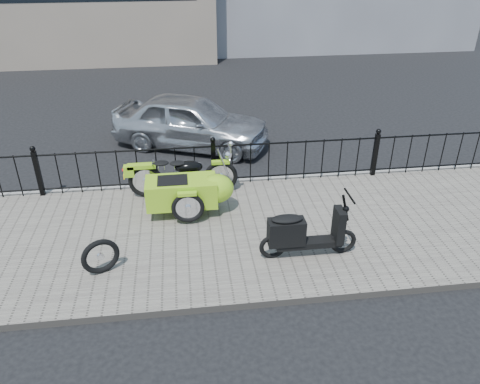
{
  "coord_description": "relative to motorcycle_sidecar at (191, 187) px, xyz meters",
  "views": [
    {
      "loc": [
        -0.58,
        -7.46,
        4.81
      ],
      "look_at": [
        0.37,
        -0.1,
        0.67
      ],
      "focal_mm": 35.0,
      "sensor_mm": 36.0,
      "label": 1
    }
  ],
  "objects": [
    {
      "name": "spare_tire",
      "position": [
        -1.47,
        -1.75,
        -0.17
      ],
      "size": [
        0.59,
        0.33,
        0.6
      ],
      "primitive_type": "torus",
      "rotation": [
        1.57,
        0.0,
        0.43
      ],
      "color": "black",
      "rests_on": "sidewalk"
    },
    {
      "name": "iron_fence",
      "position": [
        0.51,
        0.96,
        -0.01
      ],
      "size": [
        14.11,
        0.11,
        1.08
      ],
      "color": "black",
      "rests_on": "sidewalk"
    },
    {
      "name": "sedan_car",
      "position": [
        0.13,
        3.34,
        0.07
      ],
      "size": [
        4.19,
        2.95,
        1.32
      ],
      "primitive_type": "imported",
      "rotation": [
        0.0,
        0.0,
        1.17
      ],
      "color": "#B8BABF",
      "rests_on": "ground"
    },
    {
      "name": "sidewalk",
      "position": [
        0.51,
        -0.84,
        -0.53
      ],
      "size": [
        30.0,
        3.8,
        0.12
      ],
      "primitive_type": "cube",
      "color": "#686158",
      "rests_on": "ground"
    },
    {
      "name": "motorcycle_sidecar",
      "position": [
        0.0,
        0.0,
        0.0
      ],
      "size": [
        2.28,
        1.48,
        0.98
      ],
      "color": "black",
      "rests_on": "sidewalk"
    },
    {
      "name": "scooter",
      "position": [
        1.73,
        -1.72,
        -0.05
      ],
      "size": [
        1.63,
        0.47,
        1.1
      ],
      "color": "black",
      "rests_on": "sidewalk"
    },
    {
      "name": "curb",
      "position": [
        0.51,
        1.1,
        -0.53
      ],
      "size": [
        30.0,
        0.1,
        0.12
      ],
      "primitive_type": "cube",
      "color": "gray",
      "rests_on": "ground"
    },
    {
      "name": "ground",
      "position": [
        0.51,
        -0.34,
        -0.59
      ],
      "size": [
        120.0,
        120.0,
        0.0
      ],
      "primitive_type": "plane",
      "color": "black",
      "rests_on": "ground"
    }
  ]
}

